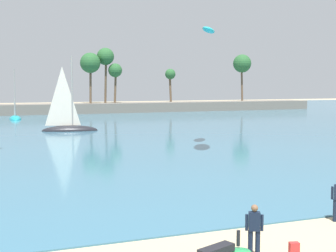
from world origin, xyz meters
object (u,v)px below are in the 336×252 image
(person_rigging_by_gear, at_px, (254,230))
(sailboat_toward_headland, at_px, (69,124))
(kite_aloft_high_over_bay, at_px, (209,30))
(sailboat_near_shore, at_px, (15,114))
(backpack_by_trailer, at_px, (294,250))

(person_rigging_by_gear, distance_m, sailboat_toward_headland, 40.72)
(person_rigging_by_gear, relative_size, kite_aloft_high_over_bay, 0.56)
(sailboat_near_shore, distance_m, kite_aloft_high_over_bay, 40.61)
(backpack_by_trailer, distance_m, sailboat_near_shore, 61.60)
(backpack_by_trailer, bearing_deg, kite_aloft_high_over_bay, 70.24)
(sailboat_toward_headland, bearing_deg, kite_aloft_high_over_bay, -61.78)
(person_rigging_by_gear, height_order, backpack_by_trailer, person_rigging_by_gear)
(kite_aloft_high_over_bay, bearing_deg, person_rigging_by_gear, -171.21)
(sailboat_near_shore, bearing_deg, sailboat_toward_headland, -77.37)
(person_rigging_by_gear, xyz_separation_m, backpack_by_trailer, (1.24, -0.29, -0.69))
(sailboat_near_shore, xyz_separation_m, kite_aloft_high_over_bay, (13.59, -37.21, 8.95))
(sailboat_toward_headland, relative_size, kite_aloft_high_over_bay, 2.97)
(person_rigging_by_gear, distance_m, kite_aloft_high_over_bay, 27.36)
(person_rigging_by_gear, distance_m, backpack_by_trailer, 1.45)
(person_rigging_by_gear, relative_size, sailboat_toward_headland, 0.19)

